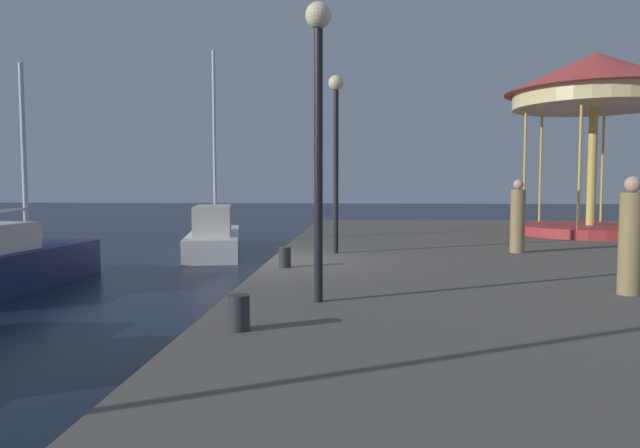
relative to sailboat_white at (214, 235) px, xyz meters
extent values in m
plane|color=black|center=(3.15, -7.71, -0.64)|extent=(120.00, 120.00, 0.00)
cube|color=#5B564F|center=(9.88, -7.71, -0.24)|extent=(13.46, 28.44, 0.80)
cube|color=white|center=(-0.05, 0.23, -0.27)|extent=(2.99, 6.83, 0.74)
cube|color=beige|center=(0.13, -0.61, 0.58)|extent=(1.74, 3.09, 0.95)
cylinder|color=silver|center=(-0.25, 1.21, 3.36)|extent=(0.12, 0.12, 6.53)
cylinder|color=silver|center=(0.05, -0.25, 1.00)|extent=(0.68, 2.93, 0.08)
cylinder|color=silver|center=(-3.23, -6.00, 2.51)|extent=(0.12, 0.12, 4.50)
cylinder|color=#B23333|center=(12.54, -0.65, 0.31)|extent=(4.75, 4.75, 0.30)
cylinder|color=gold|center=(12.54, -0.65, 2.33)|extent=(0.28, 0.28, 3.74)
cylinder|color=#F2E099|center=(12.54, -0.65, 4.46)|extent=(4.99, 4.99, 0.50)
cone|color=#C63D38|center=(12.54, -0.65, 5.33)|extent=(5.55, 5.55, 1.25)
cylinder|color=gold|center=(13.60, 1.19, 2.33)|extent=(0.08, 0.08, 3.74)
cylinder|color=gold|center=(11.48, 1.19, 2.33)|extent=(0.08, 0.08, 3.74)
cylinder|color=gold|center=(10.42, -0.65, 2.33)|extent=(0.08, 0.08, 3.74)
cylinder|color=gold|center=(11.48, -2.49, 2.33)|extent=(0.08, 0.08, 3.74)
cylinder|color=black|center=(4.52, -11.97, 2.02)|extent=(0.12, 0.12, 3.72)
sphere|color=#F9E5B2|center=(4.52, -11.97, 4.06)|extent=(0.36, 0.36, 0.36)
cylinder|color=black|center=(4.53, -6.28, 2.06)|extent=(0.12, 0.12, 3.80)
sphere|color=#F9E5B2|center=(4.53, -6.28, 4.14)|extent=(0.36, 0.36, 0.36)
cylinder|color=#2D2D33|center=(3.63, -8.70, 0.36)|extent=(0.24, 0.24, 0.40)
cylinder|color=#2D2D33|center=(3.75, -13.61, 0.36)|extent=(0.24, 0.24, 0.40)
cylinder|color=#937A4C|center=(9.08, -11.13, 0.92)|extent=(0.34, 0.34, 1.51)
sphere|color=tan|center=(9.08, -11.13, 1.79)|extent=(0.24, 0.24, 0.24)
cylinder|color=#937A4C|center=(8.84, -5.88, 0.91)|extent=(0.34, 0.34, 1.50)
sphere|color=tan|center=(8.84, -5.88, 1.78)|extent=(0.24, 0.24, 0.24)
camera|label=1|loc=(5.09, -19.93, 1.80)|focal=32.59mm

